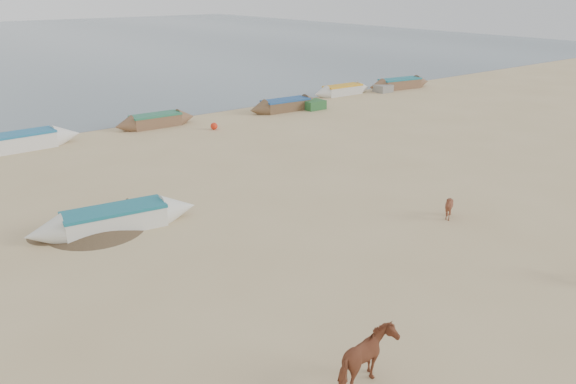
{
  "coord_description": "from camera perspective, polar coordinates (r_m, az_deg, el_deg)",
  "views": [
    {
      "loc": [
        -12.27,
        -11.96,
        8.47
      ],
      "look_at": [
        0.0,
        4.0,
        1.0
      ],
      "focal_mm": 35.0,
      "sensor_mm": 36.0,
      "label": 1
    }
  ],
  "objects": [
    {
      "name": "cow_adult",
      "position": [
        13.02,
        8.0,
        -16.57
      ],
      "size": [
        1.77,
        1.1,
        1.39
      ],
      "primitive_type": "imported",
      "rotation": [
        0.0,
        0.0,
        1.8
      ],
      "color": "brown",
      "rests_on": "ground"
    },
    {
      "name": "near_canoe",
      "position": [
        21.46,
        -17.18,
        -2.62
      ],
      "size": [
        6.27,
        2.07,
        0.85
      ],
      "primitive_type": null,
      "rotation": [
        0.0,
        0.0,
        -0.14
      ],
      "color": "silver",
      "rests_on": "ground"
    },
    {
      "name": "debris_pile",
      "position": [
        21.74,
        -19.01,
        -2.93
      ],
      "size": [
        4.28,
        4.28,
        0.57
      ],
      "primitive_type": "cone",
      "rotation": [
        0.0,
        0.0,
        -0.21
      ],
      "color": "brown",
      "rests_on": "ground"
    },
    {
      "name": "beach_clutter",
      "position": [
        36.28,
        -10.12,
        7.03
      ],
      "size": [
        46.31,
        3.89,
        0.64
      ],
      "color": "#2F6941",
      "rests_on": "ground"
    },
    {
      "name": "ground",
      "position": [
        19.11,
        7.37,
        -6.13
      ],
      "size": [
        140.0,
        140.0,
        0.0
      ],
      "primitive_type": "plane",
      "color": "tan",
      "rests_on": "ground"
    },
    {
      "name": "calf_front",
      "position": [
        22.26,
        16.03,
        -1.5
      ],
      "size": [
        1.0,
        0.92,
        0.97
      ],
      "primitive_type": "imported",
      "rotation": [
        0.0,
        0.0,
        -1.75
      ],
      "color": "brown",
      "rests_on": "ground"
    },
    {
      "name": "waterline_canoes",
      "position": [
        35.31,
        -17.59,
        6.24
      ],
      "size": [
        59.47,
        3.5,
        0.94
      ],
      "color": "brown",
      "rests_on": "ground"
    }
  ]
}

